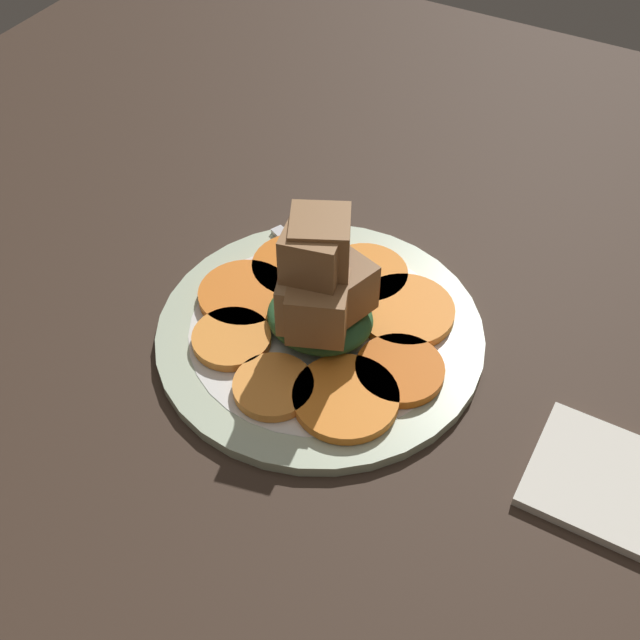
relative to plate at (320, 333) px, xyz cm
name	(u,v)px	position (x,y,z in cm)	size (l,w,h in cm)	color
table_slab	(320,346)	(0.00, 0.00, -1.52)	(120.00, 120.00, 2.00)	#38281E
plate	(320,333)	(0.00, 0.00, 0.00)	(26.48, 26.48, 1.05)	beige
carrot_slice_0	(365,275)	(-0.52, -7.02, 0.99)	(7.25, 7.25, 0.81)	orange
carrot_slice_1	(299,267)	(4.93, -5.12, 0.99)	(8.09, 8.09, 0.81)	orange
carrot_slice_2	(247,292)	(7.17, -0.31, 0.99)	(7.73, 7.73, 0.81)	orange
carrot_slice_3	(232,339)	(5.40, 4.66, 0.99)	(6.28, 6.28, 0.81)	orange
carrot_slice_4	(272,386)	(0.10, 7.19, 0.99)	(6.12, 6.12, 0.81)	#F99539
carrot_slice_5	(346,398)	(-5.23, 5.50, 0.99)	(7.97, 7.97, 0.81)	orange
carrot_slice_6	(400,370)	(-7.59, 1.14, 0.99)	(6.86, 6.86, 0.81)	#D56014
carrot_slice_7	(405,311)	(-5.30, -4.76, 0.99)	(8.09, 8.09, 0.81)	orange
center_pile	(321,291)	(-0.37, 0.57, 5.44)	(8.64, 8.89, 11.34)	#2D6033
fork	(338,289)	(0.78, -4.56, 0.78)	(17.18, 9.41, 0.40)	silver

